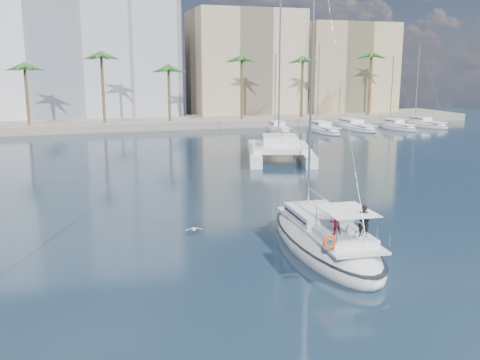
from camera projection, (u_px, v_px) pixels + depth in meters
name	position (u px, v px, depth m)	size (l,w,h in m)	color
ground	(253.00, 235.00, 31.61)	(160.00, 160.00, 0.00)	black
quay	(135.00, 123.00, 88.45)	(120.00, 14.00, 1.20)	gray
building_modern	(55.00, 42.00, 93.37)	(42.00, 16.00, 28.00)	silver
building_beige	(245.00, 66.00, 101.31)	(20.00, 14.00, 20.00)	tan
building_tan_right	(344.00, 71.00, 105.48)	(18.00, 12.00, 18.00)	tan
palm_centre	(135.00, 63.00, 82.70)	(3.60, 3.60, 12.30)	brown
palm_right	(333.00, 64.00, 92.61)	(3.60, 3.60, 12.30)	brown
main_sloop	(324.00, 240.00, 28.97)	(4.69, 12.42, 18.08)	white
catamaran	(280.00, 148.00, 57.91)	(10.28, 14.61, 19.14)	white
seagull	(194.00, 229.00, 31.66)	(1.07, 0.46, 0.20)	silver
moored_yacht_a	(278.00, 132.00, 81.33)	(2.72, 9.35, 11.90)	white
moored_yacht_b	(323.00, 132.00, 81.35)	(3.14, 10.78, 13.72)	white
moored_yacht_c	(354.00, 129.00, 85.12)	(3.55, 12.21, 15.54)	white
moored_yacht_d	(397.00, 129.00, 85.14)	(2.72, 9.35, 11.90)	white
moored_yacht_e	(424.00, 127.00, 88.91)	(3.14, 10.78, 13.72)	white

